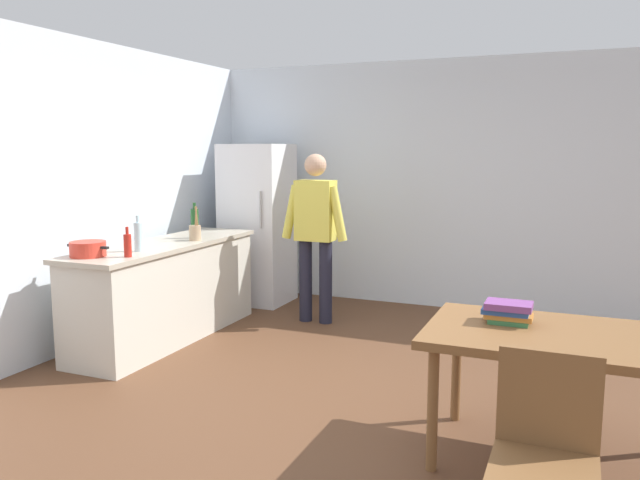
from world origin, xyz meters
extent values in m
plane|color=brown|center=(0.00, 0.00, 0.00)|extent=(14.00, 14.00, 0.00)
cube|color=silver|center=(0.00, 3.00, 1.35)|extent=(6.40, 0.12, 2.70)
cube|color=silver|center=(-2.60, 0.20, 1.35)|extent=(0.12, 5.60, 2.70)
cube|color=beige|center=(-2.00, 0.80, 0.43)|extent=(0.60, 2.12, 0.86)
cube|color=#B2A893|center=(-2.00, 0.80, 0.88)|extent=(0.64, 2.20, 0.04)
cube|color=white|center=(-1.90, 2.40, 0.90)|extent=(0.70, 0.64, 1.80)
cylinder|color=#B2B2B7|center=(-1.68, 2.06, 1.10)|extent=(0.02, 0.02, 0.40)
cylinder|color=#1E1E2D|center=(-1.06, 1.85, 0.42)|extent=(0.13, 0.13, 0.84)
cylinder|color=#1E1E2D|center=(-0.84, 1.85, 0.42)|extent=(0.13, 0.13, 0.84)
cube|color=#D8CC4C|center=(-0.95, 1.85, 1.14)|extent=(0.38, 0.22, 0.60)
sphere|color=tan|center=(-0.95, 1.85, 1.59)|extent=(0.22, 0.22, 0.22)
cylinder|color=#D8CC4C|center=(-1.20, 1.81, 1.12)|extent=(0.20, 0.09, 0.55)
cylinder|color=#D8CC4C|center=(-0.70, 1.81, 1.12)|extent=(0.20, 0.09, 0.55)
cube|color=brown|center=(1.40, -0.30, 0.72)|extent=(1.40, 0.90, 0.05)
cylinder|color=brown|center=(0.80, -0.65, 0.35)|extent=(0.06, 0.06, 0.70)
cylinder|color=brown|center=(0.80, 0.05, 0.35)|extent=(0.06, 0.06, 0.70)
cube|color=brown|center=(1.40, -1.35, 0.47)|extent=(0.42, 0.42, 0.04)
cube|color=brown|center=(1.40, -1.16, 0.70)|extent=(0.42, 0.04, 0.42)
cylinder|color=red|center=(-2.11, -0.04, 0.96)|extent=(0.28, 0.28, 0.12)
cube|color=black|center=(-2.28, -0.04, 0.98)|extent=(0.06, 0.03, 0.02)
cube|color=black|center=(-1.94, -0.04, 0.98)|extent=(0.06, 0.03, 0.02)
cylinder|color=tan|center=(-1.82, 1.03, 0.97)|extent=(0.11, 0.11, 0.14)
cylinder|color=olive|center=(-1.81, 1.04, 1.11)|extent=(0.02, 0.05, 0.22)
cylinder|color=olive|center=(-1.81, 1.02, 1.11)|extent=(0.02, 0.04, 0.22)
cylinder|color=#B22319|center=(-1.80, 0.06, 0.99)|extent=(0.06, 0.06, 0.18)
cylinder|color=#B22319|center=(-1.80, 0.06, 1.11)|extent=(0.02, 0.02, 0.06)
cylinder|color=silver|center=(-1.91, 0.32, 1.02)|extent=(0.07, 0.07, 0.24)
cylinder|color=silver|center=(-1.91, 0.32, 1.17)|extent=(0.03, 0.03, 0.06)
cylinder|color=#1E5123|center=(-1.91, 1.17, 1.04)|extent=(0.08, 0.08, 0.28)
cylinder|color=#1E5123|center=(-1.91, 1.17, 1.21)|extent=(0.03, 0.03, 0.06)
cube|color=#387A47|center=(1.13, -0.18, 0.76)|extent=(0.22, 0.20, 0.03)
cube|color=orange|center=(1.13, -0.20, 0.79)|extent=(0.27, 0.14, 0.03)
cube|color=#284C8E|center=(1.11, -0.21, 0.82)|extent=(0.26, 0.16, 0.03)
cube|color=#753D7F|center=(1.13, -0.21, 0.85)|extent=(0.26, 0.18, 0.04)
camera|label=1|loc=(1.47, -3.86, 1.75)|focal=35.14mm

